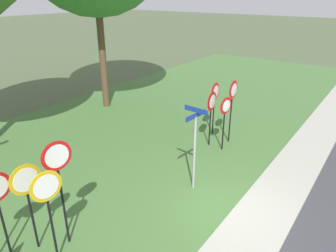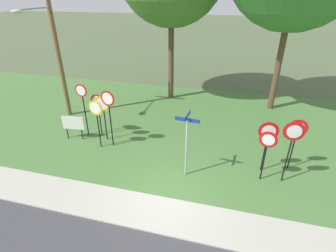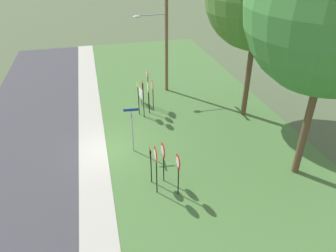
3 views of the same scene
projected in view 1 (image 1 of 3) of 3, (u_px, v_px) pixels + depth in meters
name	position (u px, v px, depth m)	size (l,w,h in m)	color
ground_plane	(231.00, 213.00, 9.02)	(160.00, 160.00, 0.00)	#4C5B3D
sidewalk_strip	(258.00, 223.00, 8.58)	(44.00, 1.60, 0.06)	#ADAA9E
grass_median	(90.00, 154.00, 12.24)	(44.00, 12.00, 0.04)	#477038
stop_sign_far_left	(48.00, 198.00, 6.71)	(0.71, 0.13, 2.42)	black
stop_sign_far_center	(59.00, 172.00, 7.11)	(0.71, 0.15, 2.83)	black
stop_sign_far_right	(27.00, 189.00, 7.09)	(0.75, 0.11, 2.34)	black
yield_sign_near_left	(233.00, 96.00, 12.44)	(0.77, 0.10, 2.65)	black
yield_sign_near_right	(212.00, 106.00, 12.26)	(0.79, 0.11, 2.28)	black
yield_sign_far_left	(215.00, 96.00, 13.33)	(0.75, 0.10, 2.32)	black
yield_sign_far_right	(225.00, 112.00, 11.92)	(0.67, 0.16, 2.19)	black
street_name_post	(195.00, 142.00, 9.45)	(0.96, 0.81, 2.75)	#9EA0A8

